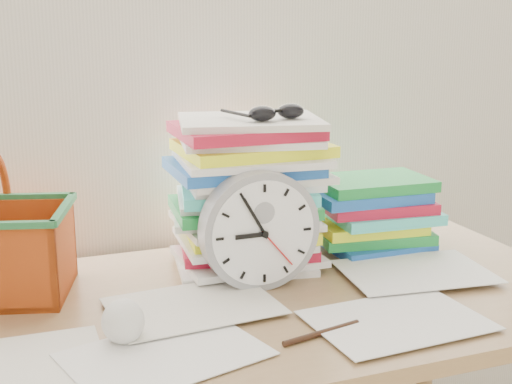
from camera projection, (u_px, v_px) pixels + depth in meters
name	position (u px, v px, depth m)	size (l,w,h in m)	color
curtain	(178.00, 4.00, 1.57)	(2.40, 0.01, 2.50)	silver
desk	(238.00, 335.00, 1.37)	(1.40, 0.70, 0.75)	olive
paper_stack	(247.00, 193.00, 1.51)	(0.32, 0.26, 0.32)	white
clock	(259.00, 230.00, 1.39)	(0.24, 0.24, 0.05)	gray
sunglasses	(277.00, 112.00, 1.44)	(0.14, 0.12, 0.04)	black
book_stack	(373.00, 214.00, 1.62)	(0.28, 0.21, 0.17)	white
crumpled_ball	(123.00, 321.00, 1.17)	(0.08, 0.08, 0.08)	white
pen	(322.00, 333.00, 1.20)	(0.01, 0.01, 0.16)	black
scattered_papers	(237.00, 296.00, 1.35)	(1.26, 0.42, 0.02)	white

